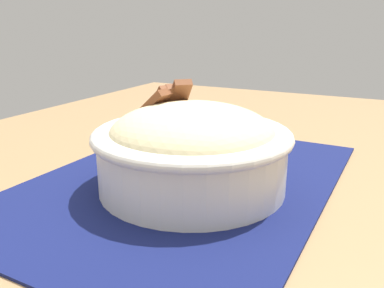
% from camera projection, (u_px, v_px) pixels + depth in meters
% --- Properties ---
extents(table, '(1.24, 0.96, 0.73)m').
position_uv_depth(table, '(217.00, 224.00, 0.51)').
color(table, '#99754C').
rests_on(table, ground_plane).
extents(placemat, '(0.45, 0.33, 0.00)m').
position_uv_depth(placemat, '(184.00, 181.00, 0.47)').
color(placemat, '#11194C').
rests_on(placemat, table).
extents(bowl, '(0.24, 0.24, 0.11)m').
position_uv_depth(bowl, '(192.00, 147.00, 0.43)').
color(bowl, silver).
rests_on(bowl, placemat).
extents(fork, '(0.03, 0.13, 0.00)m').
position_uv_depth(fork, '(204.00, 161.00, 0.52)').
color(fork, silver).
rests_on(fork, placemat).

